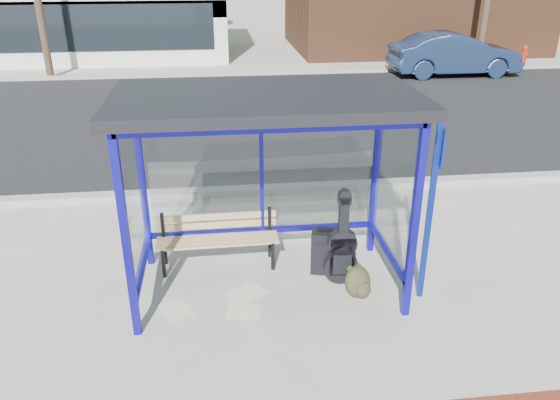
{
  "coord_description": "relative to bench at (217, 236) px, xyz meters",
  "views": [
    {
      "loc": [
        -0.53,
        -5.72,
        3.76
      ],
      "look_at": [
        0.17,
        0.2,
        1.08
      ],
      "focal_mm": 35.0,
      "sensor_mm": 36.0,
      "label": 1
    }
  ],
  "objects": [
    {
      "name": "ground",
      "position": [
        0.6,
        -0.6,
        -0.42
      ],
      "size": [
        120.0,
        120.0,
        0.0
      ],
      "primitive_type": "plane",
      "color": "#B2ADA0",
      "rests_on": "ground"
    },
    {
      "name": "curb_near",
      "position": [
        0.6,
        2.3,
        -0.36
      ],
      "size": [
        60.0,
        0.25,
        0.12
      ],
      "primitive_type": "cube",
      "color": "gray",
      "rests_on": "ground"
    },
    {
      "name": "street_asphalt",
      "position": [
        0.6,
        7.4,
        -0.42
      ],
      "size": [
        60.0,
        10.0,
        0.0
      ],
      "primitive_type": "cube",
      "color": "black",
      "rests_on": "ground"
    },
    {
      "name": "curb_far",
      "position": [
        0.6,
        12.5,
        -0.36
      ],
      "size": [
        60.0,
        0.25,
        0.12
      ],
      "primitive_type": "cube",
      "color": "gray",
      "rests_on": "ground"
    },
    {
      "name": "far_sidewalk",
      "position": [
        0.6,
        14.4,
        -0.41
      ],
      "size": [
        60.0,
        4.0,
        0.01
      ],
      "primitive_type": "cube",
      "color": "#B2ADA0",
      "rests_on": "ground"
    },
    {
      "name": "bus_shelter",
      "position": [
        0.6,
        -0.53,
        1.65
      ],
      "size": [
        3.3,
        1.8,
        2.42
      ],
      "color": "#110E9B",
      "rests_on": "ground"
    },
    {
      "name": "bench",
      "position": [
        0.0,
        0.0,
        0.0
      ],
      "size": [
        1.57,
        0.41,
        0.74
      ],
      "rotation": [
        0.0,
        0.0,
        0.02
      ],
      "color": "black",
      "rests_on": "ground"
    },
    {
      "name": "guitar_bag",
      "position": [
        1.52,
        -0.6,
        0.01
      ],
      "size": [
        0.44,
        0.15,
        1.18
      ],
      "rotation": [
        0.0,
        0.0,
        -0.07
      ],
      "color": "black",
      "rests_on": "ground"
    },
    {
      "name": "suitcase",
      "position": [
        1.37,
        -0.36,
        -0.13
      ],
      "size": [
        0.41,
        0.32,
        0.64
      ],
      "rotation": [
        0.0,
        0.0,
        -0.25
      ],
      "color": "black",
      "rests_on": "ground"
    },
    {
      "name": "backpack",
      "position": [
        1.65,
        -0.95,
        -0.23
      ],
      "size": [
        0.4,
        0.38,
        0.4
      ],
      "rotation": [
        0.0,
        0.0,
        0.38
      ],
      "color": "#2D2C19",
      "rests_on": "ground"
    },
    {
      "name": "sign_post",
      "position": [
        2.41,
        -1.02,
        0.85
      ],
      "size": [
        0.13,
        0.28,
        2.26
      ],
      "rotation": [
        0.0,
        0.0,
        -0.28
      ],
      "color": "navy",
      "rests_on": "ground"
    },
    {
      "name": "newspaper_a",
      "position": [
        -0.51,
        -0.96,
        -0.42
      ],
      "size": [
        0.46,
        0.49,
        0.01
      ],
      "primitive_type": "cube",
      "rotation": [
        0.0,
        0.0,
        -1.08
      ],
      "color": "white",
      "rests_on": "ground"
    },
    {
      "name": "newspaper_b",
      "position": [
        0.27,
        -1.1,
        -0.42
      ],
      "size": [
        0.43,
        0.37,
        0.01
      ],
      "primitive_type": "cube",
      "rotation": [
        0.0,
        0.0,
        -0.18
      ],
      "color": "white",
      "rests_on": "ground"
    },
    {
      "name": "newspaper_c",
      "position": [
        0.33,
        -0.73,
        -0.42
      ],
      "size": [
        0.51,
        0.49,
        0.01
      ],
      "primitive_type": "cube",
      "rotation": [
        0.0,
        0.0,
        0.58
      ],
      "color": "white",
      "rests_on": "ground"
    },
    {
      "name": "parked_car",
      "position": [
        8.13,
        11.63,
        0.29
      ],
      "size": [
        4.31,
        1.52,
        1.42
      ],
      "primitive_type": "imported",
      "rotation": [
        0.0,
        0.0,
        1.58
      ],
      "color": "#1B2B4D",
      "rests_on": "ground"
    },
    {
      "name": "fire_hydrant",
      "position": [
        11.51,
        13.13,
        -0.02
      ],
      "size": [
        0.32,
        0.22,
        0.73
      ],
      "rotation": [
        0.0,
        0.0,
        0.08
      ],
      "color": "#B01F0C",
      "rests_on": "ground"
    }
  ]
}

